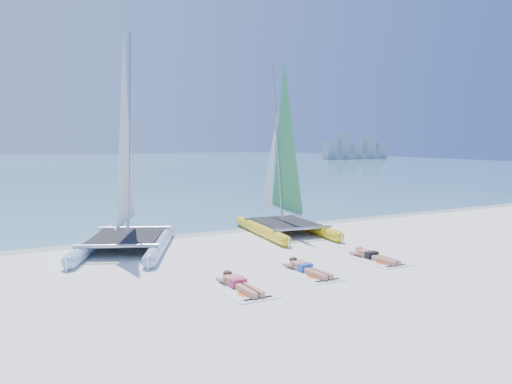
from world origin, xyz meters
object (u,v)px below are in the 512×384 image
catamaran_yellow (280,176)px  sunbather_b (306,268)px  towel_b (310,273)px  sunbather_c (372,255)px  catamaran_blue (126,182)px  towel_a (243,290)px  sunbather_a (239,283)px  towel_c (377,260)px

catamaran_yellow → sunbather_b: size_ratio=3.88×
towel_b → sunbather_c: bearing=10.4°
catamaran_blue → towel_b: size_ratio=3.89×
catamaran_yellow → towel_a: size_ratio=3.62×
sunbather_a → towel_c: size_ratio=0.93×
catamaran_yellow → towel_c: bearing=-82.5°
towel_b → catamaran_yellow: bearing=66.2°
towel_a → sunbather_c: bearing=10.8°
sunbather_a → sunbather_b: bearing=11.3°
catamaran_blue → sunbather_b: (3.44, -4.97, -2.03)m
towel_a → towel_c: (4.69, 0.70, 0.00)m
towel_b → towel_c: size_ratio=1.00×
catamaran_yellow → sunbather_a: 7.73m
towel_a → towel_b: same height
sunbather_b → towel_c: sunbather_b is taller
catamaran_blue → towel_a: (1.26, -5.60, -2.14)m
towel_a → towel_b: 2.23m
catamaran_blue → sunbather_c: size_ratio=4.17×
catamaran_blue → towel_c: catamaran_blue is taller
sunbather_b → sunbather_c: 2.52m
sunbather_b → towel_c: bearing=1.8°
towel_b → sunbather_a: bearing=-173.6°
towel_a → sunbather_b: (2.18, 0.63, 0.11)m
catamaran_yellow → sunbather_a: bearing=-121.4°
towel_a → towel_b: bearing=11.3°
catamaran_yellow → towel_b: 6.47m
sunbather_a → catamaran_blue: bearing=103.1°
catamaran_yellow → towel_a: bearing=-120.5°
sunbather_c → catamaran_blue: bearing=141.7°
sunbather_a → sunbather_b: size_ratio=1.00×
catamaran_blue → towel_a: catamaran_blue is taller
catamaran_yellow → sunbather_c: 5.51m
catamaran_blue → towel_c: size_ratio=3.89×
sunbather_a → sunbather_c: (4.69, 0.70, 0.00)m
towel_b → towel_a: bearing=-168.7°
towel_c → sunbather_a: bearing=-173.8°
catamaran_yellow → sunbather_c: bearing=-82.5°
sunbather_a → sunbather_b: (2.18, 0.44, 0.00)m
sunbather_a → towel_c: bearing=6.2°
towel_a → towel_c: same height
sunbather_a → towel_b: (2.18, 0.24, -0.11)m
towel_a → sunbather_a: 0.22m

